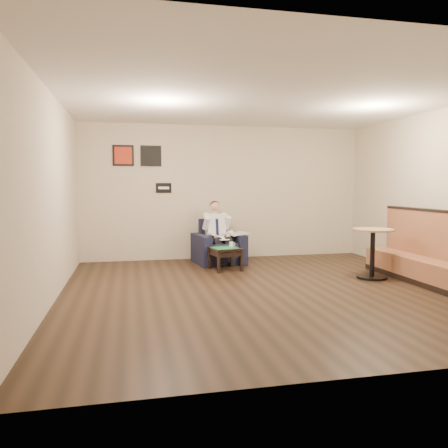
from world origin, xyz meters
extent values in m
plane|color=black|center=(0.00, 0.00, 0.00)|extent=(6.00, 6.00, 0.00)
cube|color=beige|center=(0.00, 3.00, 1.40)|extent=(6.00, 0.02, 2.80)
cube|color=beige|center=(0.00, -3.00, 1.40)|extent=(6.00, 0.02, 2.80)
cube|color=beige|center=(-3.00, 0.00, 1.40)|extent=(0.02, 6.00, 2.80)
cube|color=beige|center=(3.00, 0.00, 1.40)|extent=(0.02, 6.00, 2.80)
cube|color=white|center=(0.00, 0.00, 2.80)|extent=(6.00, 6.00, 0.02)
cube|color=black|center=(-1.30, 2.98, 1.50)|extent=(0.32, 0.02, 0.20)
cube|color=#B62C16|center=(-2.10, 2.98, 2.15)|extent=(0.42, 0.03, 0.42)
cube|color=black|center=(-1.55, 2.98, 2.15)|extent=(0.42, 0.03, 0.42)
cube|color=black|center=(-0.28, 2.34, 0.43)|extent=(1.02, 1.02, 0.87)
cube|color=white|center=(-0.24, 2.14, 0.53)|extent=(0.26, 0.32, 0.01)
cube|color=silver|center=(0.10, 2.30, 0.59)|extent=(0.47, 0.54, 0.01)
cube|color=black|center=(-0.29, 1.63, 0.21)|extent=(0.59, 0.59, 0.41)
cube|color=green|center=(-0.32, 1.61, 0.42)|extent=(0.49, 0.41, 0.01)
cylinder|color=white|center=(-0.15, 1.77, 0.46)|extent=(0.09, 0.09, 0.09)
cube|color=black|center=(-0.27, 1.79, 0.42)|extent=(0.13, 0.07, 0.01)
cube|color=brown|center=(2.59, 0.13, 0.57)|extent=(0.54, 2.24, 1.15)
cylinder|color=tan|center=(1.95, 0.42, 0.42)|extent=(0.89, 0.89, 0.83)
camera|label=1|loc=(-1.99, -6.10, 1.55)|focal=35.00mm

